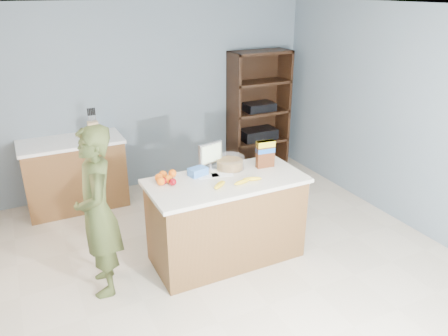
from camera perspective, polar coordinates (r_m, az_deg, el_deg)
name	(u,v)px	position (r m, az deg, el deg)	size (l,w,h in m)	color
floor	(239,272)	(4.51, 2.03, -13.37)	(4.50, 5.00, 0.02)	beige
walls	(242,112)	(3.78, 2.37, 7.30)	(4.52, 5.02, 2.51)	slate
counter_peninsula	(226,222)	(4.51, 0.28, -7.09)	(1.56, 0.76, 0.90)	brown
back_cabinet	(75,174)	(5.86, -18.90, -0.71)	(1.24, 0.62, 0.90)	brown
shelving_unit	(257,113)	(6.70, 4.32, 7.12)	(0.90, 0.40, 1.80)	black
person	(98,212)	(4.05, -16.18, -5.60)	(0.58, 0.38, 1.60)	#38401D
knife_block	(93,130)	(5.63, -16.69, 4.83)	(0.12, 0.10, 0.31)	tan
envelopes	(215,175)	(4.37, -1.15, -0.98)	(0.38, 0.18, 0.00)	white
bananas	(233,183)	(4.17, 1.25, -1.91)	(0.53, 0.16, 0.04)	yellow
apples	(168,181)	(4.19, -7.34, -1.75)	(0.15, 0.13, 0.07)	maroon
oranges	(165,177)	(4.27, -7.74, -1.19)	(0.24, 0.22, 0.08)	orange
blue_carton	(198,172)	(4.37, -3.43, -0.47)	(0.18, 0.12, 0.08)	blue
salad_bowl	(230,163)	(4.52, 0.76, 0.65)	(0.30, 0.30, 0.13)	#267219
tv	(211,154)	(4.48, -1.76, 1.82)	(0.28, 0.12, 0.28)	silver
cereal_box	(265,152)	(4.54, 5.43, 2.09)	(0.20, 0.09, 0.29)	#592B14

